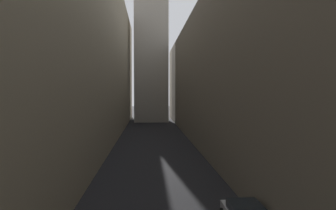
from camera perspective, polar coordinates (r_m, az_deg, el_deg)
ground_plane at (r=41.88m, az=-2.29°, el=-7.91°), size 264.00×264.00×0.00m
building_block_left at (r=44.94m, az=-17.85°, el=9.13°), size 12.68×108.00×25.70m
building_block_right at (r=45.44m, az=14.32°, el=4.85°), size 15.00×108.00×19.00m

